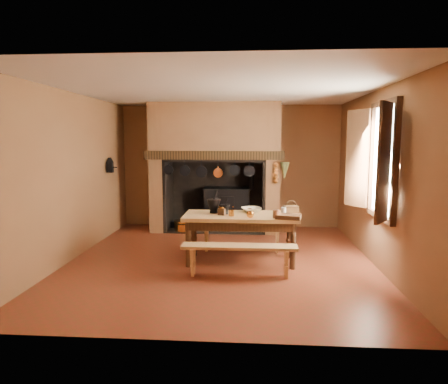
# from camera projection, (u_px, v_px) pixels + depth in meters

# --- Properties ---
(floor) EXTENTS (5.50, 5.50, 0.00)m
(floor) POSITION_uv_depth(u_px,v_px,m) (221.00, 260.00, 6.71)
(floor) COLOR maroon
(floor) RESTS_ON ground
(ceiling) EXTENTS (5.50, 5.50, 0.00)m
(ceiling) POSITION_uv_depth(u_px,v_px,m) (221.00, 90.00, 6.35)
(ceiling) COLOR silver
(ceiling) RESTS_ON back_wall
(back_wall) EXTENTS (5.00, 0.02, 2.80)m
(back_wall) POSITION_uv_depth(u_px,v_px,m) (230.00, 166.00, 9.25)
(back_wall) COLOR brown
(back_wall) RESTS_ON floor
(wall_left) EXTENTS (0.02, 5.50, 2.80)m
(wall_left) POSITION_uv_depth(u_px,v_px,m) (73.00, 176.00, 6.71)
(wall_left) COLOR brown
(wall_left) RESTS_ON floor
(wall_right) EXTENTS (0.02, 5.50, 2.80)m
(wall_right) POSITION_uv_depth(u_px,v_px,m) (377.00, 178.00, 6.36)
(wall_right) COLOR brown
(wall_right) RESTS_ON floor
(wall_front) EXTENTS (5.00, 0.02, 2.80)m
(wall_front) POSITION_uv_depth(u_px,v_px,m) (198.00, 203.00, 3.81)
(wall_front) COLOR brown
(wall_front) RESTS_ON floor
(chimney_breast) EXTENTS (2.95, 0.96, 2.80)m
(chimney_breast) POSITION_uv_depth(u_px,v_px,m) (215.00, 149.00, 8.79)
(chimney_breast) COLOR brown
(chimney_breast) RESTS_ON floor
(iron_range) EXTENTS (1.12, 0.55, 1.60)m
(iron_range) POSITION_uv_depth(u_px,v_px,m) (227.00, 208.00, 9.07)
(iron_range) COLOR black
(iron_range) RESTS_ON floor
(hearth_pans) EXTENTS (0.51, 0.62, 0.20)m
(hearth_pans) POSITION_uv_depth(u_px,v_px,m) (182.00, 226.00, 8.97)
(hearth_pans) COLOR #C67D2D
(hearth_pans) RESTS_ON floor
(hanging_pans) EXTENTS (1.92, 0.29, 0.27)m
(hanging_pans) POSITION_uv_depth(u_px,v_px,m) (211.00, 171.00, 8.35)
(hanging_pans) COLOR black
(hanging_pans) RESTS_ON chimney_breast
(onion_string) EXTENTS (0.12, 0.10, 0.46)m
(onion_string) POSITION_uv_depth(u_px,v_px,m) (276.00, 173.00, 8.24)
(onion_string) COLOR #974C1C
(onion_string) RESTS_ON chimney_breast
(herb_bunch) EXTENTS (0.20, 0.20, 0.35)m
(herb_bunch) POSITION_uv_depth(u_px,v_px,m) (285.00, 171.00, 8.22)
(herb_bunch) COLOR brown
(herb_bunch) RESTS_ON chimney_breast
(window) EXTENTS (0.39, 1.75, 1.76)m
(window) POSITION_uv_depth(u_px,v_px,m) (376.00, 161.00, 5.93)
(window) COLOR white
(window) RESTS_ON wall_right
(wall_coffee_mill) EXTENTS (0.23, 0.16, 0.31)m
(wall_coffee_mill) POSITION_uv_depth(u_px,v_px,m) (110.00, 164.00, 8.22)
(wall_coffee_mill) COLOR black
(wall_coffee_mill) RESTS_ON wall_left
(work_table) EXTENTS (1.85, 0.82, 0.80)m
(work_table) POSITION_uv_depth(u_px,v_px,m) (241.00, 222.00, 6.52)
(work_table) COLOR tan
(work_table) RESTS_ON floor
(bench_front) EXTENTS (1.69, 0.30, 0.48)m
(bench_front) POSITION_uv_depth(u_px,v_px,m) (239.00, 253.00, 5.85)
(bench_front) COLOR tan
(bench_front) RESTS_ON floor
(bench_back) EXTENTS (1.56, 0.27, 0.44)m
(bench_back) POSITION_uv_depth(u_px,v_px,m) (242.00, 234.00, 7.18)
(bench_back) COLOR tan
(bench_back) RESTS_ON floor
(mortar_large) EXTENTS (0.23, 0.23, 0.40)m
(mortar_large) POSITION_uv_depth(u_px,v_px,m) (214.00, 205.00, 6.61)
(mortar_large) COLOR black
(mortar_large) RESTS_ON work_table
(mortar_small) EXTENTS (0.16, 0.16, 0.27)m
(mortar_small) POSITION_uv_depth(u_px,v_px,m) (225.00, 209.00, 6.53)
(mortar_small) COLOR black
(mortar_small) RESTS_ON work_table
(coffee_grinder) EXTENTS (0.15, 0.13, 0.16)m
(coffee_grinder) POSITION_uv_depth(u_px,v_px,m) (222.00, 211.00, 6.46)
(coffee_grinder) COLOR #3E2613
(coffee_grinder) RESTS_ON work_table
(brass_mug_a) EXTENTS (0.11, 0.11, 0.10)m
(brass_mug_a) POSITION_uv_depth(u_px,v_px,m) (231.00, 213.00, 6.36)
(brass_mug_a) COLOR #C67D2D
(brass_mug_a) RESTS_ON work_table
(brass_mug_b) EXTENTS (0.07, 0.07, 0.08)m
(brass_mug_b) POSITION_uv_depth(u_px,v_px,m) (250.00, 211.00, 6.59)
(brass_mug_b) COLOR #C67D2D
(brass_mug_b) RESTS_ON work_table
(mixing_bowl) EXTENTS (0.42, 0.42, 0.08)m
(mixing_bowl) POSITION_uv_depth(u_px,v_px,m) (251.00, 210.00, 6.70)
(mixing_bowl) COLOR #BEB192
(mixing_bowl) RESTS_ON work_table
(stoneware_crock) EXTENTS (0.13, 0.13, 0.13)m
(stoneware_crock) POSITION_uv_depth(u_px,v_px,m) (276.00, 214.00, 6.19)
(stoneware_crock) COLOR #502F1D
(stoneware_crock) RESTS_ON work_table
(glass_jar) EXTENTS (0.10, 0.10, 0.14)m
(glass_jar) POSITION_uv_depth(u_px,v_px,m) (284.00, 212.00, 6.37)
(glass_jar) COLOR beige
(glass_jar) RESTS_ON work_table
(wicker_basket) EXTENTS (0.25, 0.19, 0.22)m
(wicker_basket) POSITION_uv_depth(u_px,v_px,m) (291.00, 209.00, 6.57)
(wicker_basket) COLOR #482C15
(wicker_basket) RESTS_ON work_table
(wooden_tray) EXTENTS (0.42, 0.34, 0.06)m
(wooden_tray) POSITION_uv_depth(u_px,v_px,m) (288.00, 217.00, 6.15)
(wooden_tray) COLOR #3E2613
(wooden_tray) RESTS_ON work_table
(brass_cup) EXTENTS (0.15, 0.15, 0.09)m
(brass_cup) POSITION_uv_depth(u_px,v_px,m) (250.00, 215.00, 6.23)
(brass_cup) COLOR #C67D2D
(brass_cup) RESTS_ON work_table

